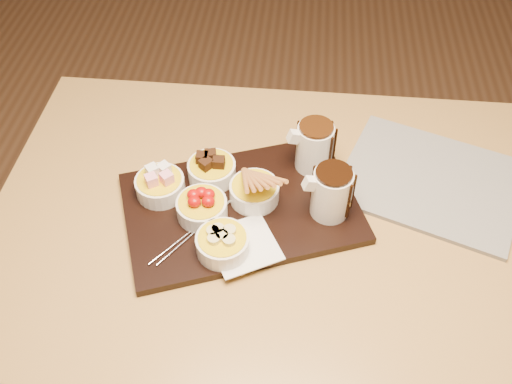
# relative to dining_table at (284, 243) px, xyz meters

# --- Properties ---
(ground) EXTENTS (5.00, 5.00, 0.00)m
(ground) POSITION_rel_dining_table_xyz_m (0.00, 0.00, -0.65)
(ground) COLOR #56341D
(ground) RESTS_ON ground
(dining_table) EXTENTS (1.20, 0.80, 0.75)m
(dining_table) POSITION_rel_dining_table_xyz_m (0.00, 0.00, 0.00)
(dining_table) COLOR #A67D3D
(dining_table) RESTS_ON ground
(serving_board) EXTENTS (0.54, 0.44, 0.02)m
(serving_board) POSITION_rel_dining_table_xyz_m (-0.09, -0.00, 0.11)
(serving_board) COLOR black
(serving_board) RESTS_ON dining_table
(napkin) EXTENTS (0.16, 0.16, 0.00)m
(napkin) POSITION_rel_dining_table_xyz_m (-0.07, -0.10, 0.12)
(napkin) COLOR white
(napkin) RESTS_ON serving_board
(bowl_marshmallows) EXTENTS (0.10, 0.10, 0.04)m
(bowl_marshmallows) POSITION_rel_dining_table_xyz_m (-0.26, 0.02, 0.14)
(bowl_marshmallows) COLOR white
(bowl_marshmallows) RESTS_ON serving_board
(bowl_cake) EXTENTS (0.10, 0.10, 0.04)m
(bowl_cake) POSITION_rel_dining_table_xyz_m (-0.16, 0.07, 0.14)
(bowl_cake) COLOR white
(bowl_cake) RESTS_ON serving_board
(bowl_strawberries) EXTENTS (0.10, 0.10, 0.04)m
(bowl_strawberries) POSITION_rel_dining_table_xyz_m (-0.16, -0.03, 0.14)
(bowl_strawberries) COLOR white
(bowl_strawberries) RESTS_ON serving_board
(bowl_biscotti) EXTENTS (0.10, 0.10, 0.04)m
(bowl_biscotti) POSITION_rel_dining_table_xyz_m (-0.07, 0.02, 0.14)
(bowl_biscotti) COLOR white
(bowl_biscotti) RESTS_ON serving_board
(bowl_bananas) EXTENTS (0.10, 0.10, 0.04)m
(bowl_bananas) POSITION_rel_dining_table_xyz_m (-0.11, -0.12, 0.14)
(bowl_bananas) COLOR white
(bowl_bananas) RESTS_ON serving_board
(pitcher_dark_chocolate) EXTENTS (0.10, 0.10, 0.11)m
(pitcher_dark_chocolate) POSITION_rel_dining_table_xyz_m (0.08, -0.00, 0.17)
(pitcher_dark_chocolate) COLOR silver
(pitcher_dark_chocolate) RESTS_ON serving_board
(pitcher_milk_chocolate) EXTENTS (0.10, 0.10, 0.11)m
(pitcher_milk_chocolate) POSITION_rel_dining_table_xyz_m (0.05, 0.12, 0.17)
(pitcher_milk_chocolate) COLOR silver
(pitcher_milk_chocolate) RESTS_ON serving_board
(fondue_skewers) EXTENTS (0.22, 0.18, 0.01)m
(fondue_skewers) POSITION_rel_dining_table_xyz_m (-0.17, -0.06, 0.12)
(fondue_skewers) COLOR silver
(fondue_skewers) RESTS_ON serving_board
(newspaper) EXTENTS (0.44, 0.39, 0.01)m
(newspaper) POSITION_rel_dining_table_xyz_m (0.30, 0.11, 0.10)
(newspaper) COLOR beige
(newspaper) RESTS_ON dining_table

